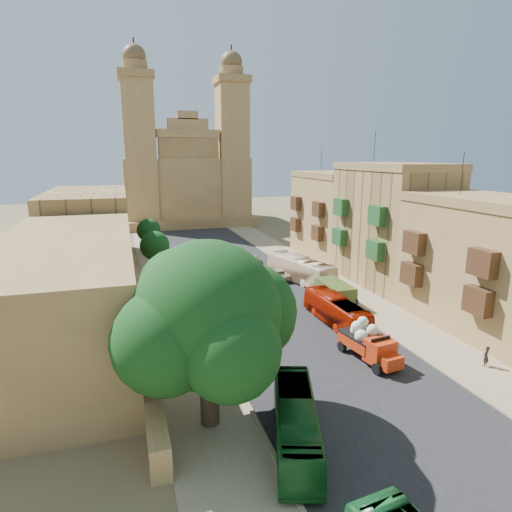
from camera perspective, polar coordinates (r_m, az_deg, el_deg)
ground at (r=26.07m, az=18.49°, el=-21.57°), size 260.00×260.00×0.00m
road_surface at (r=50.99m, az=-1.33°, el=-3.39°), size 14.00×140.00×0.01m
sidewalk_east at (r=54.25m, az=8.37°, el=-2.50°), size 5.00×140.00×0.01m
sidewalk_west at (r=49.37m, az=-12.03°, el=-4.25°), size 5.00×140.00×0.01m
kerb_east at (r=53.23m, az=5.94°, el=-2.68°), size 0.25×140.00×0.12m
kerb_west at (r=49.61m, az=-9.15°, el=-3.97°), size 0.25×140.00×0.12m
townhouse_b at (r=41.48m, az=28.31°, el=-0.81°), size 9.00×14.00×14.90m
townhouse_c at (r=51.77m, az=17.51°, el=4.09°), size 9.00×14.00×17.40m
townhouse_d at (r=63.75m, az=10.34°, el=5.42°), size 9.00×14.00×15.90m
west_wall at (r=39.47m, az=-15.06°, el=-7.54°), size 1.00×40.00×1.80m
west_building_low at (r=36.82m, az=-23.82°, el=-4.32°), size 10.00×28.00×8.40m
west_building_mid at (r=61.93m, az=-21.36°, el=3.42°), size 10.00×22.00×10.00m
church at (r=96.68m, az=-9.41°, el=10.06°), size 28.00×22.50×36.30m
ficus_tree at (r=22.98m, az=-6.27°, el=-8.37°), size 10.43×9.60×10.43m
street_tree_a at (r=31.48m, az=-10.02°, el=-8.94°), size 2.75×2.75×4.22m
street_tree_b at (r=42.76m, az=-12.11°, el=-2.87°), size 2.87×2.87×4.41m
street_tree_c at (r=54.21m, az=-13.35°, el=1.33°), size 3.63×3.63×5.58m
street_tree_d at (r=66.00m, az=-14.11°, el=3.31°), size 3.56×3.56×5.47m
red_truck at (r=32.72m, az=14.84°, el=-11.10°), size 2.77×5.49×3.08m
olive_pickup at (r=44.11m, az=10.47°, el=-4.89°), size 2.42×5.18×2.12m
bus_green_north at (r=23.73m, az=5.33°, el=-21.16°), size 4.69×8.90×2.42m
bus_red_east at (r=38.74m, az=10.62°, el=-7.15°), size 2.38×9.00×2.49m
bus_cream_east at (r=50.85m, az=5.92°, el=-1.77°), size 5.02×10.97×2.98m
car_blue_a at (r=40.02m, az=-0.11°, el=-7.29°), size 1.42×3.34×1.13m
car_white_a at (r=52.43m, az=-7.23°, el=-2.36°), size 2.07×3.77×1.18m
car_cream at (r=51.88m, az=2.91°, el=-2.38°), size 2.24×4.66×1.28m
car_dkblue at (r=62.60m, az=-9.13°, el=0.14°), size 2.90×4.34×1.17m
car_white_b at (r=59.34m, az=-0.31°, el=-0.39°), size 2.77×3.87×1.22m
car_blue_b at (r=69.81m, az=-6.47°, el=1.56°), size 2.21×3.63×1.13m
pedestrian_a at (r=35.07m, az=28.32°, el=-11.67°), size 0.65×0.55×1.53m
pedestrian_c at (r=42.65m, az=13.17°, el=-6.07°), size 0.49×0.92×1.49m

